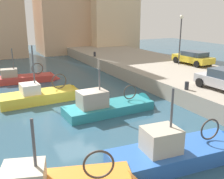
{
  "coord_description": "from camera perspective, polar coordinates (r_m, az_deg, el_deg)",
  "views": [
    {
      "loc": [
        -4.97,
        -15.36,
        6.23
      ],
      "look_at": [
        2.82,
        0.28,
        1.2
      ],
      "focal_mm": 42.86,
      "sensor_mm": 36.0,
      "label": 1
    }
  ],
  "objects": [
    {
      "name": "fishing_boat_teal",
      "position": [
        17.54,
        0.28,
        -4.19
      ],
      "size": [
        6.65,
        2.31,
        3.84
      ],
      "color": "teal",
      "rests_on": "ground"
    },
    {
      "name": "fishing_boat_yellow",
      "position": [
        20.23,
        -14.16,
        -2.08
      ],
      "size": [
        6.44,
        2.26,
        4.96
      ],
      "color": "gold",
      "rests_on": "ground"
    },
    {
      "name": "parked_car_yellow",
      "position": [
        28.25,
        16.91,
        6.54
      ],
      "size": [
        2.23,
        4.27,
        1.33
      ],
      "color": "gold",
      "rests_on": "quay_wall"
    },
    {
      "name": "fishing_boat_red",
      "position": [
        26.28,
        -18.28,
        1.74
      ],
      "size": [
        6.93,
        2.35,
        3.92
      ],
      "color": "#BC3833",
      "rests_on": "ground"
    },
    {
      "name": "mooring_bollard_mid",
      "position": [
        32.19,
        -3.72,
        7.53
      ],
      "size": [
        0.28,
        0.28,
        0.55
      ],
      "primitive_type": "cylinder",
      "color": "#2D2D33",
      "rests_on": "quay_wall"
    },
    {
      "name": "mooring_bollard_south",
      "position": [
        18.78,
        15.65,
        0.79
      ],
      "size": [
        0.28,
        0.28,
        0.55
      ],
      "primitive_type": "cylinder",
      "color": "#2D2D33",
      "rests_on": "quay_wall"
    },
    {
      "name": "quay_streetlamp",
      "position": [
        27.64,
        14.45,
        11.89
      ],
      "size": [
        0.36,
        0.36,
        4.83
      ],
      "color": "#38383D",
      "rests_on": "quay_wall"
    },
    {
      "name": "water_surface",
      "position": [
        17.3,
        -8.02,
        -5.21
      ],
      "size": [
        80.0,
        80.0,
        0.0
      ],
      "primitive_type": "plane",
      "color": "#2D5166",
      "rests_on": "ground"
    },
    {
      "name": "quay_wall",
      "position": [
        23.21,
        19.87,
        1.05
      ],
      "size": [
        9.0,
        56.0,
        1.2
      ],
      "primitive_type": "cube",
      "color": "#9E9384",
      "rests_on": "ground"
    },
    {
      "name": "fishing_boat_blue",
      "position": [
        12.44,
        14.94,
        -13.9
      ],
      "size": [
        6.93,
        2.59,
        4.25
      ],
      "color": "#2D60B7",
      "rests_on": "ground"
    }
  ]
}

